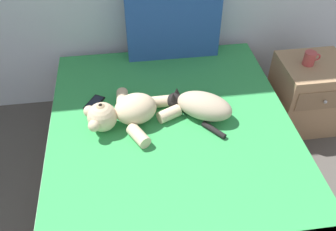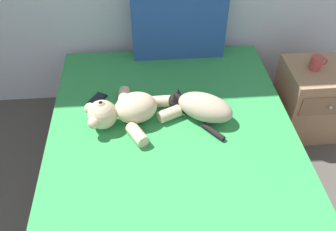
# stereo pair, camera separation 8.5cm
# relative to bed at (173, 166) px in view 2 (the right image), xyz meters

# --- Properties ---
(bed) EXTENTS (1.49, 1.94, 0.49)m
(bed) POSITION_rel_bed_xyz_m (0.00, 0.00, 0.00)
(bed) COLOR #9E7A56
(bed) RESTS_ON ground_plane
(patterned_cushion) EXTENTS (0.66, 0.15, 0.54)m
(patterned_cushion) POSITION_rel_bed_xyz_m (0.12, 0.87, 0.52)
(patterned_cushion) COLOR #264C99
(patterned_cushion) RESTS_ON bed
(cat) EXTENTS (0.41, 0.39, 0.15)m
(cat) POSITION_rel_bed_xyz_m (0.19, 0.17, 0.32)
(cat) COLOR tan
(cat) RESTS_ON bed
(teddy_bear) EXTENTS (0.57, 0.49, 0.18)m
(teddy_bear) POSITION_rel_bed_xyz_m (-0.26, 0.17, 0.33)
(teddy_bear) COLOR beige
(teddy_bear) RESTS_ON bed
(cell_phone) EXTENTS (0.14, 0.16, 0.01)m
(cell_phone) POSITION_rel_bed_xyz_m (-0.46, 0.36, 0.25)
(cell_phone) COLOR black
(cell_phone) RESTS_ON bed
(nightstand) EXTENTS (0.46, 0.45, 0.54)m
(nightstand) POSITION_rel_bed_xyz_m (1.08, 0.51, 0.03)
(nightstand) COLOR #9E7A56
(nightstand) RESTS_ON ground_plane
(mug) EXTENTS (0.12, 0.08, 0.09)m
(mug) POSITION_rel_bed_xyz_m (1.02, 0.52, 0.35)
(mug) COLOR #B23F3F
(mug) RESTS_ON nightstand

